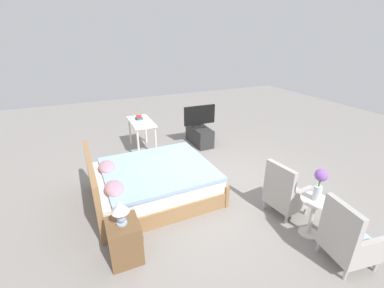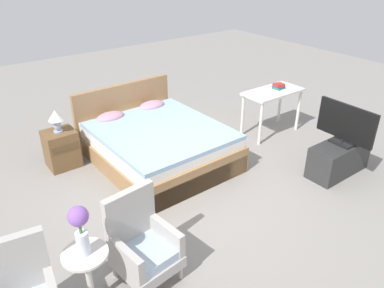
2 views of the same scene
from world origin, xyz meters
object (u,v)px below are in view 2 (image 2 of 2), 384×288
object	(u,v)px
armchair_by_window_right	(142,245)
book_stack	(279,86)
vanity_desk	(273,97)
table_lamp	(56,118)
side_table	(88,272)
bed	(156,143)
nightstand	(62,149)
tv_stand	(338,158)
tv_flatscreen	(346,124)
flower_vase	(80,226)

from	to	relation	value
armchair_by_window_right	book_stack	bearing A→B (deg)	22.91
armchair_by_window_right	vanity_desk	distance (m)	3.72
table_lamp	side_table	bearing A→B (deg)	-104.51
bed	vanity_desk	bearing A→B (deg)	-9.67
side_table	book_stack	xyz separation A→B (m)	(4.09, 1.51, 0.44)
side_table	table_lamp	size ratio (longest dim) A/B	1.84
nightstand	tv_stand	world-z (taller)	nightstand
table_lamp	book_stack	distance (m)	3.59
armchair_by_window_right	tv_flatscreen	distance (m)	3.23
armchair_by_window_right	nightstand	world-z (taller)	armchair_by_window_right
bed	vanity_desk	distance (m)	2.16
side_table	table_lamp	distance (m)	2.66
nightstand	vanity_desk	world-z (taller)	vanity_desk
flower_vase	book_stack	distance (m)	4.36
armchair_by_window_right	book_stack	world-z (taller)	armchair_by_window_right
table_lamp	bed	bearing A→B (deg)	-30.36
bed	vanity_desk	xyz separation A→B (m)	(2.10, -0.36, 0.36)
armchair_by_window_right	tv_flatscreen	bearing A→B (deg)	-0.16
armchair_by_window_right	tv_stand	world-z (taller)	armchair_by_window_right
nightstand	tv_flatscreen	world-z (taller)	tv_flatscreen
flower_vase	nightstand	xyz separation A→B (m)	(0.66, 2.55, -0.62)
armchair_by_window_right	tv_stand	bearing A→B (deg)	-0.16
tv_flatscreen	vanity_desk	size ratio (longest dim) A/B	0.82
book_stack	vanity_desk	bearing A→B (deg)	-174.99
tv_stand	vanity_desk	world-z (taller)	vanity_desk
nightstand	table_lamp	bearing A→B (deg)	90.00
bed	armchair_by_window_right	bearing A→B (deg)	-125.32
tv_stand	bed	bearing A→B (deg)	135.67
armchair_by_window_right	side_table	world-z (taller)	armchair_by_window_right
armchair_by_window_right	tv_flatscreen	size ratio (longest dim) A/B	1.08
nightstand	armchair_by_window_right	bearing A→B (deg)	-92.47
bed	table_lamp	world-z (taller)	bed
tv_stand	nightstand	bearing A→B (deg)	140.46
book_stack	bed	bearing A→B (deg)	171.23
tv_flatscreen	vanity_desk	bearing A→B (deg)	82.34
armchair_by_window_right	nightstand	distance (m)	2.54
table_lamp	nightstand	bearing A→B (deg)	-90.00
armchair_by_window_right	vanity_desk	world-z (taller)	armchair_by_window_right
tv_flatscreen	book_stack	size ratio (longest dim) A/B	4.27
bed	vanity_desk	world-z (taller)	bed
nightstand	table_lamp	world-z (taller)	table_lamp
bed	nightstand	bearing A→B (deg)	149.67
bed	flower_vase	distance (m)	2.69
flower_vase	tv_stand	size ratio (longest dim) A/B	0.50
tv_stand	tv_flatscreen	bearing A→B (deg)	-1.35
bed	flower_vase	world-z (taller)	flower_vase
tv_stand	tv_flatscreen	size ratio (longest dim) A/B	1.12
armchair_by_window_right	table_lamp	world-z (taller)	armchair_by_window_right
nightstand	table_lamp	size ratio (longest dim) A/B	1.70
book_stack	tv_flatscreen	bearing A→B (deg)	-102.74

